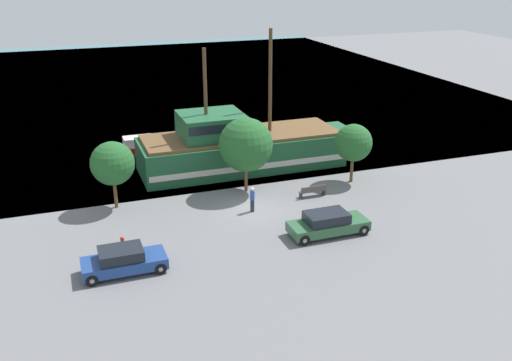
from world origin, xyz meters
name	(u,v)px	position (x,y,z in m)	size (l,w,h in m)	color
ground_plane	(253,208)	(0.00, 0.00, 0.00)	(160.00, 160.00, 0.00)	slate
water_surface	(146,83)	(0.00, 44.00, 0.00)	(80.00, 80.00, 0.00)	teal
pirate_ship	(239,147)	(1.69, 8.13, 1.76)	(17.69, 5.54, 11.04)	#1E5633
moored_boat_dockside	(143,147)	(-5.17, 14.37, 0.58)	(6.30, 1.86, 1.55)	maroon
parked_car_curb_front	(123,261)	(-9.49, -5.63, 0.72)	(4.55, 1.96, 1.46)	navy
parked_car_curb_mid	(328,224)	(3.05, -5.25, 0.74)	(4.99, 1.97, 1.49)	#2D5B38
fire_hydrant	(122,242)	(-9.19, -2.80, 0.41)	(0.42, 0.25, 0.76)	red
bench_promenade_east	(313,191)	(4.75, 0.49, 0.45)	(1.97, 0.45, 0.85)	#4C4742
pedestrian_walking_near	(252,199)	(-0.20, -0.43, 0.89)	(0.32, 0.32, 1.75)	#232838
tree_row_east	(112,164)	(-8.81, 3.40, 3.20)	(2.98, 2.98, 4.70)	brown
tree_row_mideast	(246,145)	(0.56, 3.13, 3.58)	(3.91, 3.91, 5.54)	brown
tree_row_midwest	(353,143)	(8.79, 2.22, 3.11)	(2.83, 2.83, 4.54)	brown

